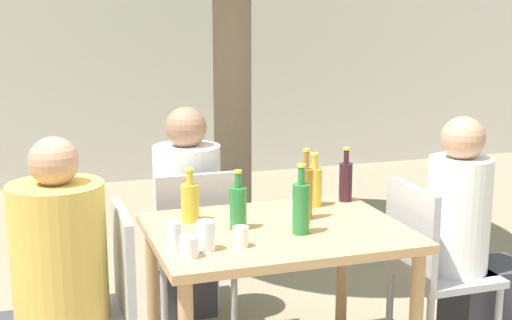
# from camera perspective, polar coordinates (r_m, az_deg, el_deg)

# --- Properties ---
(cafe_building_wall) EXTENTS (10.00, 0.08, 2.80)m
(cafe_building_wall) POSITION_cam_1_polar(r_m,az_deg,el_deg) (7.28, -10.05, 9.23)
(cafe_building_wall) COLOR beige
(cafe_building_wall) RESTS_ON ground_plane
(dining_table_front) EXTENTS (1.13, 0.87, 0.78)m
(dining_table_front) POSITION_cam_1_polar(r_m,az_deg,el_deg) (3.24, 1.67, -7.16)
(dining_table_front) COLOR tan
(dining_table_front) RESTS_ON ground_plane
(patio_chair_0) EXTENTS (0.44, 0.44, 0.92)m
(patio_chair_0) POSITION_cam_1_polar(r_m,az_deg,el_deg) (3.14, -12.49, -11.12)
(patio_chair_0) COLOR #B2B2B7
(patio_chair_0) RESTS_ON ground_plane
(patio_chair_1) EXTENTS (0.44, 0.44, 0.92)m
(patio_chair_1) POSITION_cam_1_polar(r_m,az_deg,el_deg) (3.63, 13.72, -7.92)
(patio_chair_1) COLOR #B2B2B7
(patio_chair_1) RESTS_ON ground_plane
(patio_chair_2) EXTENTS (0.44, 0.44, 0.92)m
(patio_chair_2) POSITION_cam_1_polar(r_m,az_deg,el_deg) (3.84, -4.96, -6.49)
(patio_chair_2) COLOR #B2B2B7
(patio_chair_2) RESTS_ON ground_plane
(person_seated_0) EXTENTS (0.59, 0.39, 1.24)m
(person_seated_0) POSITION_cam_1_polar(r_m,az_deg,el_deg) (3.11, -16.78, -10.68)
(person_seated_0) COLOR #383842
(person_seated_0) RESTS_ON ground_plane
(person_seated_1) EXTENTS (0.55, 0.31, 1.24)m
(person_seated_1) POSITION_cam_1_polar(r_m,az_deg,el_deg) (3.74, 16.85, -7.02)
(person_seated_1) COLOR #383842
(person_seated_1) RESTS_ON ground_plane
(person_seated_2) EXTENTS (0.37, 0.58, 1.23)m
(person_seated_2) POSITION_cam_1_polar(r_m,az_deg,el_deg) (4.04, -5.73, -5.05)
(person_seated_2) COLOR #383842
(person_seated_2) RESTS_ON ground_plane
(oil_cruet_0) EXTENTS (0.08, 0.08, 0.25)m
(oil_cruet_0) POSITION_cam_1_polar(r_m,az_deg,el_deg) (3.29, -5.29, -3.30)
(oil_cruet_0) COLOR gold
(oil_cruet_0) RESTS_ON dining_table_front
(wine_bottle_1) EXTENTS (0.07, 0.07, 0.28)m
(wine_bottle_1) POSITION_cam_1_polar(r_m,az_deg,el_deg) (3.64, 7.19, -1.63)
(wine_bottle_1) COLOR #331923
(wine_bottle_1) RESTS_ON dining_table_front
(amber_bottle_2) EXTENTS (0.06, 0.06, 0.33)m
(amber_bottle_2) POSITION_cam_1_polar(r_m,az_deg,el_deg) (3.31, 4.01, -2.57)
(amber_bottle_2) COLOR #9E661E
(amber_bottle_2) RESTS_ON dining_table_front
(green_bottle_3) EXTENTS (0.08, 0.08, 0.27)m
(green_bottle_3) POSITION_cam_1_polar(r_m,az_deg,el_deg) (3.16, -1.45, -3.73)
(green_bottle_3) COLOR #287A38
(green_bottle_3) RESTS_ON dining_table_front
(green_bottle_4) EXTENTS (0.08, 0.08, 0.31)m
(green_bottle_4) POSITION_cam_1_polar(r_m,az_deg,el_deg) (3.10, 3.62, -3.76)
(green_bottle_4) COLOR #287A38
(green_bottle_4) RESTS_ON dining_table_front
(oil_cruet_5) EXTENTS (0.08, 0.08, 0.27)m
(oil_cruet_5) POSITION_cam_1_polar(r_m,az_deg,el_deg) (3.54, 4.68, -2.06)
(oil_cruet_5) COLOR gold
(oil_cruet_5) RESTS_ON dining_table_front
(drinking_glass_0) EXTENTS (0.07, 0.07, 0.10)m
(drinking_glass_0) POSITION_cam_1_polar(r_m,az_deg,el_deg) (3.25, 3.24, -4.28)
(drinking_glass_0) COLOR silver
(drinking_glass_0) RESTS_ON dining_table_front
(drinking_glass_1) EXTENTS (0.08, 0.08, 0.12)m
(drinking_glass_1) POSITION_cam_1_polar(r_m,az_deg,el_deg) (2.91, -4.02, -6.06)
(drinking_glass_1) COLOR silver
(drinking_glass_1) RESTS_ON dining_table_front
(drinking_glass_2) EXTENTS (0.07, 0.07, 0.12)m
(drinking_glass_2) POSITION_cam_1_polar(r_m,az_deg,el_deg) (2.93, -6.58, -6.04)
(drinking_glass_2) COLOR white
(drinking_glass_2) RESTS_ON dining_table_front
(drinking_glass_3) EXTENTS (0.07, 0.07, 0.09)m
(drinking_glass_3) POSITION_cam_1_polar(r_m,az_deg,el_deg) (2.95, -1.24, -6.16)
(drinking_glass_3) COLOR silver
(drinking_glass_3) RESTS_ON dining_table_front
(drinking_glass_4) EXTENTS (0.08, 0.08, 0.08)m
(drinking_glass_4) POSITION_cam_1_polar(r_m,az_deg,el_deg) (2.84, -5.39, -6.95)
(drinking_glass_4) COLOR silver
(drinking_glass_4) RESTS_ON dining_table_front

